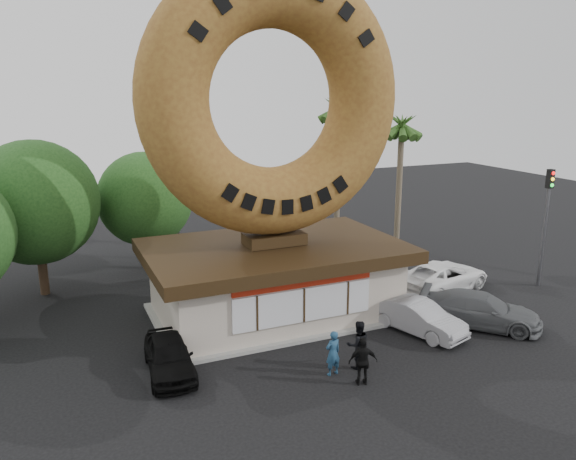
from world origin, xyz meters
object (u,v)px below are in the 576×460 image
Objects in this scene: traffic_signal at (546,213)px; person_center at (358,345)px; street_lamp at (179,185)px; giant_donut at (273,100)px; car_silver at (418,317)px; car_grey at (480,310)px; donut_shop at (275,277)px; person_left at (333,353)px; person_right at (363,361)px; car_black at (169,356)px; car_white at (443,276)px.

traffic_signal is 3.34× the size of person_center.
giant_donut is at bearing -79.49° from street_lamp.
car_silver is 2.89m from car_grey.
donut_shop is 6.71× the size of person_left.
traffic_signal is 3.52× the size of person_right.
person_center is at bearing -80.25° from street_lamp.
car_black is 14.81m from car_white.
person_center is at bearing -163.62° from traffic_signal.
person_left is at bearing -164.47° from traffic_signal.
car_grey is at bearing -156.76° from traffic_signal.
donut_shop is at bearing -90.00° from giant_donut.
giant_donut reaches higher than traffic_signal.
person_center is (0.87, -5.85, -0.86)m from donut_shop.
donut_shop is 2.23× the size of car_grey.
person_center is at bearing 176.66° from person_left.
car_white is (8.11, 5.34, -0.17)m from person_center.
car_silver is at bearing -41.66° from donut_shop.
donut_shop is 9.01m from car_grey.
person_center is 6.83m from car_black.
car_white is at bearing 16.18° from car_black.
giant_donut reaches higher than street_lamp.
person_right is at bearing 152.36° from car_grey.
donut_shop is 10.54m from street_lamp.
car_black is (-5.32, 2.47, -0.16)m from person_left.
person_left is 5.86m from car_black.
person_right is at bearing -86.66° from giant_donut.
donut_shop is at bearing -100.12° from person_left.
giant_donut is 1.87× the size of traffic_signal.
street_lamp is 17.92m from car_grey.
person_center reaches higher than car_black.
street_lamp is 4.64× the size of person_right.
person_center is at bearing -175.09° from car_silver.
person_left is at bearing -92.07° from giant_donut.
person_right reaches higher than car_silver.
donut_shop is 6.45m from car_silver.
person_right is (0.41, -6.98, -8.63)m from giant_donut.
street_lamp is 14.50m from car_black.
person_center is at bearing 144.56° from car_grey.
car_silver is (4.75, -4.24, -8.81)m from giant_donut.
donut_shop is at bearing -68.93° from person_right.
giant_donut is 11.34m from street_lamp.
car_grey is at bearing -32.00° from donut_shop.
person_center reaches higher than car_silver.
traffic_signal is at bearing -155.40° from person_center.
traffic_signal is at bearing -120.80° from car_white.
car_black is (-5.94, 3.49, -0.19)m from person_right.
street_lamp reaches higher than donut_shop.
donut_shop is at bearing 36.81° from car_black.
traffic_signal reaches higher than car_silver.
car_silver is at bearing -169.00° from person_left.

